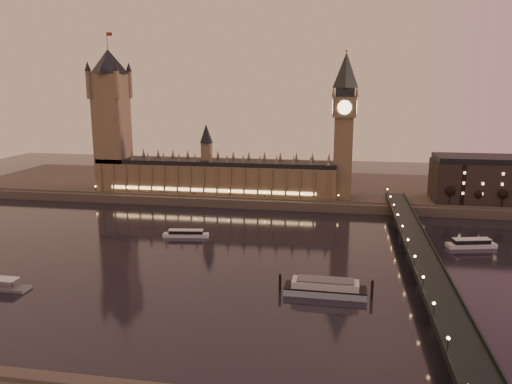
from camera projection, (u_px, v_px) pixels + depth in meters
The scene contains 12 objects.
ground at pixel (232, 257), 254.03m from camera, with size 700.00×700.00×0.00m, color black.
far_embankment at pixel (312, 189), 407.29m from camera, with size 560.00×130.00×6.00m, color #423D35.
palace_of_westminster at pixel (215, 173), 372.86m from camera, with size 180.00×26.62×52.00m.
victoria_tower at pixel (111, 112), 377.21m from camera, with size 31.68×31.68×118.00m.
big_ben at pixel (344, 117), 348.14m from camera, with size 17.68×17.68×104.00m.
westminster_bridge at pixel (419, 257), 237.38m from camera, with size 13.20×260.00×15.30m.
bare_tree_0 at pixel (453, 194), 334.45m from camera, with size 5.57×5.57×11.33m.
bare_tree_1 at pixel (479, 195), 331.64m from camera, with size 5.57×5.57×11.33m.
bare_tree_2 at pixel (505, 196), 328.83m from camera, with size 5.57×5.57×11.33m.
cruise_boat_a at pixel (186, 234), 287.54m from camera, with size 26.60×9.14×4.17m.
cruise_boat_b at pixel (471, 243), 268.63m from camera, with size 27.05×12.70×4.85m.
moored_barge at pixel (325, 288), 207.40m from camera, with size 39.37×9.96×7.22m.
Camera 1 is at (54.01, -235.80, 85.20)m, focal length 35.00 mm.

